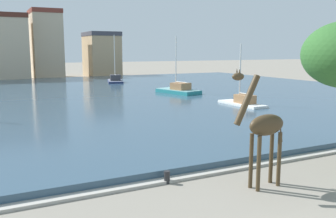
% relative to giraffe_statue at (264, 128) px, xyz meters
% --- Properties ---
extents(harbor_water, '(76.93, 54.08, 0.41)m').
position_rel_giraffe_statue_xyz_m(harbor_water, '(-1.77, 29.47, -2.15)').
color(harbor_water, '#334C60').
rests_on(harbor_water, ground).
extents(quay_edge_coping, '(76.93, 0.50, 0.12)m').
position_rel_giraffe_statue_xyz_m(quay_edge_coping, '(-1.77, 2.18, -2.29)').
color(quay_edge_coping, '#ADA89E').
rests_on(quay_edge_coping, ground).
extents(giraffe_statue, '(2.65, 0.74, 4.61)m').
position_rel_giraffe_statue_xyz_m(giraffe_statue, '(0.00, 0.00, 0.00)').
color(giraffe_statue, '#42331E').
rests_on(giraffe_statue, ground).
extents(sailboat_navy, '(3.56, 6.40, 7.45)m').
position_rel_giraffe_statue_xyz_m(sailboat_navy, '(8.67, 43.36, -1.84)').
color(sailboat_navy, navy).
rests_on(sailboat_navy, ground).
extents(sailboat_teal, '(3.68, 6.38, 6.73)m').
position_rel_giraffe_statue_xyz_m(sailboat_teal, '(10.17, 26.43, -1.80)').
color(sailboat_teal, teal).
rests_on(sailboat_teal, ground).
extents(sailboat_white, '(1.75, 5.82, 5.78)m').
position_rel_giraffe_statue_xyz_m(sailboat_white, '(11.01, 15.82, -1.90)').
color(sailboat_white, white).
rests_on(sailboat_white, ground).
extents(mooring_bollard, '(0.24, 0.24, 0.50)m').
position_rel_giraffe_statue_xyz_m(mooring_bollard, '(-3.07, 2.03, -2.10)').
color(mooring_bollard, '#232326').
rests_on(mooring_bollard, ground).
extents(townhouse_narrow_midrow, '(6.98, 7.51, 11.21)m').
position_rel_giraffe_statue_xyz_m(townhouse_narrow_midrow, '(-5.40, 58.70, 3.26)').
color(townhouse_narrow_midrow, '#C6B293').
rests_on(townhouse_narrow_midrow, ground).
extents(townhouse_tall_gabled, '(5.32, 7.74, 12.52)m').
position_rel_giraffe_statue_xyz_m(townhouse_tall_gabled, '(1.73, 62.41, 3.92)').
color(townhouse_tall_gabled, '#C6B293').
rests_on(townhouse_tall_gabled, ground).
extents(townhouse_wide_warehouse, '(5.95, 8.15, 8.66)m').
position_rel_giraffe_statue_xyz_m(townhouse_wide_warehouse, '(12.14, 61.78, 1.99)').
color(townhouse_wide_warehouse, tan).
rests_on(townhouse_wide_warehouse, ground).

